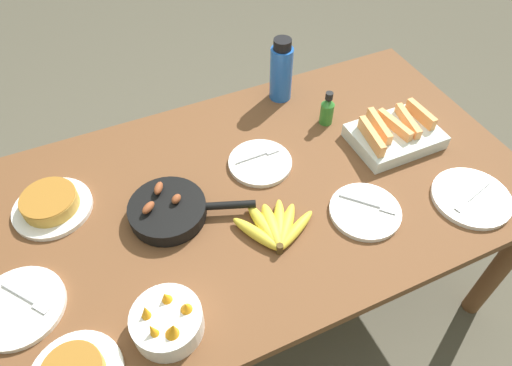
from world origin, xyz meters
TOP-DOWN VIEW (x-y plane):
  - ground_plane at (0.00, 0.00)m, footprint 14.00×14.00m
  - dining_table at (0.00, 0.00)m, footprint 1.76×0.99m
  - banana_bunch at (-0.02, -0.18)m, footprint 0.25×0.20m
  - melon_tray at (0.53, 0.00)m, footprint 0.30×0.22m
  - skillet at (-0.28, 0.01)m, footprint 0.37×0.23m
  - frittata_plate_side at (-0.61, 0.19)m, footprint 0.24×0.24m
  - empty_plate_near_front at (-0.74, -0.12)m, footprint 0.24×0.24m
  - empty_plate_far_left at (0.60, -0.32)m, footprint 0.25×0.25m
  - empty_plate_far_right at (0.27, -0.23)m, footprint 0.22×0.22m
  - empty_plate_mid_edge at (0.06, 0.09)m, footprint 0.21×0.21m
  - fruit_bowl_mango at (-0.39, -0.33)m, footprint 0.18×0.18m
  - water_bottle at (0.28, 0.39)m, footprint 0.08×0.08m
  - hot_sauce_bottle at (0.37, 0.19)m, footprint 0.05×0.05m

SIDE VIEW (x-z plane):
  - ground_plane at x=0.00m, z-range 0.00..0.00m
  - dining_table at x=0.00m, z-range 0.28..1.00m
  - empty_plate_near_front at x=-0.74m, z-range 0.72..0.74m
  - empty_plate_far_left at x=0.60m, z-range 0.72..0.74m
  - empty_plate_mid_edge at x=0.06m, z-range 0.72..0.74m
  - empty_plate_far_right at x=0.27m, z-range 0.72..0.74m
  - banana_bunch at x=-0.02m, z-range 0.72..0.76m
  - frittata_plate_side at x=-0.61m, z-range 0.71..0.78m
  - skillet at x=-0.28m, z-range 0.70..0.79m
  - melon_tray at x=0.53m, z-range 0.70..0.80m
  - fruit_bowl_mango at x=-0.39m, z-range 0.70..0.81m
  - hot_sauce_bottle at x=0.37m, z-range 0.71..0.84m
  - water_bottle at x=0.28m, z-range 0.71..0.96m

